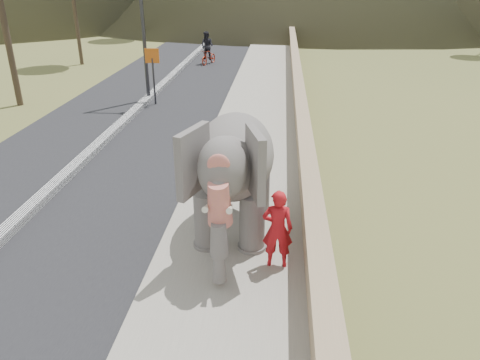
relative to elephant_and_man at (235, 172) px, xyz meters
The scene contains 8 objects.
ground 3.50m from the elephant_and_man, 90.33° to the right, with size 160.00×160.00×0.00m, color olive.
road 8.60m from the elephant_and_man, 126.31° to the left, with size 7.00×120.00×0.03m, color black.
median 8.58m from the elephant_and_man, 126.31° to the left, with size 0.35×120.00×0.22m, color black.
walkway 6.97m from the elephant_and_man, 90.15° to the left, with size 3.00×120.00×0.15m, color #9E9687.
parapet 7.08m from the elephant_and_man, 76.56° to the left, with size 0.30×120.00×1.10m, color tan.
signboard 11.48m from the elephant_and_man, 113.18° to the left, with size 0.60×0.08×2.40m.
elephant_and_man is the anchor object (origin of this frame).
motorcyclist 20.60m from the elephant_and_man, 100.23° to the left, with size 1.13×1.78×1.97m.
Camera 1 is at (0.91, -5.84, 5.38)m, focal length 35.00 mm.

